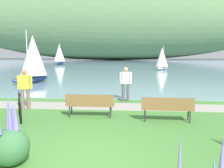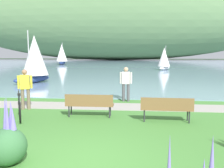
# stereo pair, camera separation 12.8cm
# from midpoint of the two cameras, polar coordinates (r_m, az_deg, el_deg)

# --- Properties ---
(ground_plane) EXTENTS (200.00, 200.00, 0.00)m
(ground_plane) POSITION_cam_midpoint_polar(r_m,az_deg,el_deg) (5.74, -7.47, -17.57)
(ground_plane) COLOR #478438
(bay_water) EXTENTS (180.00, 80.00, 0.04)m
(bay_water) POSITION_cam_midpoint_polar(r_m,az_deg,el_deg) (52.61, 3.38, 4.59)
(bay_water) COLOR #7A99B2
(bay_water) RESTS_ON ground
(distant_hillside) EXTENTS (107.36, 28.00, 26.14)m
(distant_hillside) POSITION_cam_midpoint_polar(r_m,az_deg,el_deg) (82.88, 0.36, 14.62)
(distant_hillside) COLOR #567A4C
(distant_hillside) RESTS_ON bay_water
(shoreline_path) EXTENTS (60.00, 1.50, 0.01)m
(shoreline_path) POSITION_cam_midpoint_polar(r_m,az_deg,el_deg) (11.17, -1.28, -5.17)
(shoreline_path) COLOR #A39E93
(shoreline_path) RESTS_ON ground
(park_bench_near_camera) EXTENTS (1.80, 0.49, 0.88)m
(park_bench_near_camera) POSITION_cam_midpoint_polar(r_m,az_deg,el_deg) (9.29, -5.50, -4.49)
(park_bench_near_camera) COLOR brown
(park_bench_near_camera) RESTS_ON ground
(park_bench_further_along) EXTENTS (1.81, 0.53, 0.88)m
(park_bench_further_along) POSITION_cam_midpoint_polar(r_m,az_deg,el_deg) (8.83, 12.27, -5.25)
(park_bench_further_along) COLOR brown
(park_bench_further_along) RESTS_ON ground
(bicycle_beside_path) EXTENTS (0.85, 1.61, 1.01)m
(bicycle_beside_path) POSITION_cam_midpoint_polar(r_m,az_deg,el_deg) (9.58, -20.89, -5.34)
(bicycle_beside_path) COLOR black
(bicycle_beside_path) RESTS_ON ground
(person_at_shoreline) EXTENTS (0.61, 0.25, 1.71)m
(person_at_shoreline) POSITION_cam_midpoint_polar(r_m,az_deg,el_deg) (12.20, 2.87, 0.50)
(person_at_shoreline) COLOR #4C4C51
(person_at_shoreline) RESTS_ON ground
(person_on_the_grass) EXTENTS (0.58, 0.33, 1.71)m
(person_on_the_grass) POSITION_cam_midpoint_polar(r_m,az_deg,el_deg) (11.06, -19.81, -0.62)
(person_on_the_grass) COLOR #72604C
(person_on_the_grass) RESTS_ON ground
(echium_bush_closest_to_camera) EXTENTS (0.84, 0.84, 1.52)m
(echium_bush_closest_to_camera) POSITION_cam_midpoint_polar(r_m,az_deg,el_deg) (5.85, -23.14, -12.78)
(echium_bush_closest_to_camera) COLOR #386B3D
(echium_bush_closest_to_camera) RESTS_ON ground
(sailboat_nearest_to_shore) EXTENTS (2.39, 2.89, 3.38)m
(sailboat_nearest_to_shore) POSITION_cam_midpoint_polar(r_m,az_deg,el_deg) (35.24, 11.40, 5.80)
(sailboat_nearest_to_shore) COLOR white
(sailboat_nearest_to_shore) RESTS_ON bay_water
(sailboat_mid_bay) EXTENTS (2.44, 3.89, 4.49)m
(sailboat_mid_bay) POSITION_cam_midpoint_polar(r_m,az_deg,el_deg) (51.90, -12.13, 6.76)
(sailboat_mid_bay) COLOR navy
(sailboat_mid_bay) RESTS_ON bay_water
(sailboat_toward_hillside) EXTENTS (2.75, 3.56, 4.09)m
(sailboat_toward_hillside) POSITION_cam_midpoint_polar(r_m,az_deg,el_deg) (20.57, -18.01, 5.63)
(sailboat_toward_hillside) COLOR navy
(sailboat_toward_hillside) RESTS_ON bay_water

